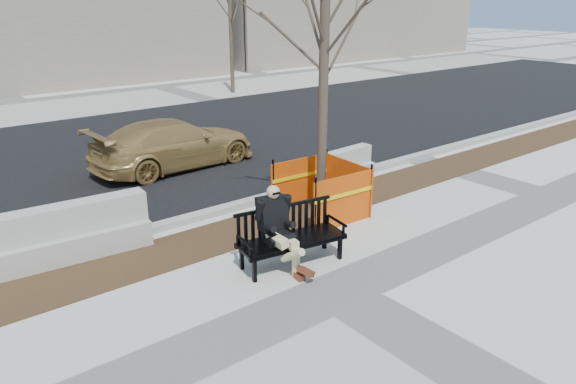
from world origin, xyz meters
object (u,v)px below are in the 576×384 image
(seated_man, at_px, (277,266))
(tree_fence, at_px, (320,214))
(bench, at_px, (292,264))
(sedan, at_px, (176,167))
(jersey_barrier_left, at_px, (50,262))
(jersey_barrier_right, at_px, (327,187))

(seated_man, distance_m, tree_fence, 2.28)
(bench, height_order, sedan, sedan)
(seated_man, height_order, sedan, seated_man)
(tree_fence, relative_size, jersey_barrier_left, 1.64)
(seated_man, xyz_separation_m, tree_fence, (1.96, 1.17, 0.00))
(bench, relative_size, seated_man, 1.32)
(sedan, xyz_separation_m, jersey_barrier_left, (-3.93, -3.34, 0.00))
(seated_man, distance_m, jersey_barrier_right, 3.85)
(tree_fence, distance_m, jersey_barrier_left, 4.86)
(bench, relative_size, jersey_barrier_right, 0.66)
(jersey_barrier_right, bearing_deg, jersey_barrier_left, 175.24)
(bench, xyz_separation_m, tree_fence, (1.72, 1.26, 0.00))
(seated_man, height_order, jersey_barrier_right, seated_man)
(tree_fence, height_order, jersey_barrier_left, tree_fence)
(tree_fence, bearing_deg, jersey_barrier_left, 166.15)
(seated_man, relative_size, jersey_barrier_left, 0.41)
(bench, bearing_deg, tree_fence, 45.26)
(jersey_barrier_left, xyz_separation_m, jersey_barrier_right, (5.88, -0.07, 0.00))
(seated_man, bearing_deg, jersey_barrier_right, 45.15)
(seated_man, distance_m, sedan, 5.79)
(bench, height_order, jersey_barrier_left, bench)
(bench, height_order, seated_man, seated_man)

